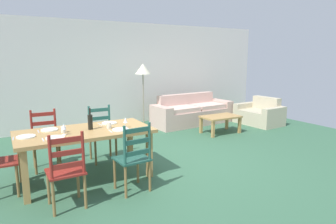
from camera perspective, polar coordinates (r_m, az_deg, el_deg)
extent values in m
cube|color=#345E44|center=(5.30, 1.12, -9.43)|extent=(9.60, 9.60, 0.02)
cube|color=silver|center=(8.01, -11.09, 7.12)|extent=(9.60, 0.16, 2.70)
cube|color=#B1864C|center=(4.49, -15.67, -3.71)|extent=(1.90, 0.96, 0.05)
cube|color=#B1864C|center=(4.12, -25.79, -11.13)|extent=(0.08, 0.08, 0.70)
cube|color=#B1864C|center=(4.52, -3.62, -8.17)|extent=(0.08, 0.08, 0.70)
cube|color=#B1864C|center=(4.84, -26.45, -8.02)|extent=(0.08, 0.08, 0.70)
cube|color=#B1864C|center=(5.19, -7.33, -5.77)|extent=(0.08, 0.08, 0.70)
cube|color=maroon|center=(3.82, -19.14, -10.78)|extent=(0.43, 0.41, 0.03)
cylinder|color=olive|center=(4.04, -22.00, -13.33)|extent=(0.04, 0.04, 0.43)
cylinder|color=olive|center=(4.10, -16.91, -12.66)|extent=(0.04, 0.04, 0.43)
cylinder|color=olive|center=(3.73, -21.17, -15.30)|extent=(0.04, 0.04, 0.43)
cylinder|color=olive|center=(3.79, -15.64, -14.52)|extent=(0.04, 0.04, 0.43)
cylinder|color=maroon|center=(3.55, -21.70, -8.10)|extent=(0.04, 0.04, 0.50)
cylinder|color=maroon|center=(3.61, -16.02, -7.42)|extent=(0.04, 0.04, 0.50)
cube|color=maroon|center=(3.62, -18.71, -9.72)|extent=(0.38, 0.03, 0.06)
cube|color=maroon|center=(3.57, -18.85, -7.46)|extent=(0.38, 0.03, 0.06)
cube|color=maroon|center=(3.53, -19.00, -5.14)|extent=(0.38, 0.03, 0.06)
cube|color=#245447|center=(4.07, -6.99, -8.92)|extent=(0.45, 0.43, 0.03)
cylinder|color=olive|center=(4.23, -10.21, -11.61)|extent=(0.04, 0.04, 0.43)
cylinder|color=olive|center=(4.37, -5.82, -10.73)|extent=(0.04, 0.04, 0.43)
cylinder|color=olive|center=(3.94, -8.14, -13.23)|extent=(0.04, 0.04, 0.43)
cylinder|color=olive|center=(4.10, -3.51, -12.19)|extent=(0.04, 0.04, 0.43)
cylinder|color=#245447|center=(3.77, -8.34, -6.36)|extent=(0.04, 0.04, 0.50)
cylinder|color=#245447|center=(3.93, -3.59, -5.56)|extent=(0.04, 0.04, 0.50)
cube|color=#245447|center=(3.89, -5.88, -7.79)|extent=(0.38, 0.05, 0.06)
cube|color=#245447|center=(3.84, -5.92, -5.67)|extent=(0.38, 0.05, 0.06)
cube|color=#245447|center=(3.80, -5.96, -3.50)|extent=(0.38, 0.05, 0.06)
cube|color=maroon|center=(5.17, -22.44, -5.44)|extent=(0.44, 0.42, 0.03)
cylinder|color=olive|center=(5.09, -20.05, -8.23)|extent=(0.04, 0.04, 0.43)
cylinder|color=olive|center=(5.06, -24.13, -8.62)|extent=(0.04, 0.04, 0.43)
cylinder|color=olive|center=(5.41, -20.53, -7.15)|extent=(0.04, 0.04, 0.43)
cylinder|color=olive|center=(5.39, -24.35, -7.51)|extent=(0.04, 0.04, 0.43)
cylinder|color=maroon|center=(5.29, -20.87, -2.05)|extent=(0.04, 0.04, 0.50)
cylinder|color=maroon|center=(5.26, -24.76, -2.39)|extent=(0.04, 0.04, 0.50)
cube|color=maroon|center=(5.30, -22.71, -3.59)|extent=(0.38, 0.04, 0.06)
cube|color=maroon|center=(5.27, -22.82, -2.01)|extent=(0.38, 0.04, 0.06)
cube|color=maroon|center=(5.24, -22.94, -0.41)|extent=(0.38, 0.04, 0.06)
cube|color=#255D51|center=(5.30, -12.45, -4.51)|extent=(0.43, 0.41, 0.03)
cylinder|color=olive|center=(5.25, -9.93, -7.15)|extent=(0.04, 0.04, 0.43)
cylinder|color=olive|center=(5.16, -13.75, -7.63)|extent=(0.04, 0.04, 0.43)
cylinder|color=olive|center=(5.56, -11.05, -6.18)|extent=(0.04, 0.04, 0.43)
cylinder|color=olive|center=(5.47, -14.67, -6.61)|extent=(0.04, 0.04, 0.43)
cylinder|color=#255D51|center=(5.44, -11.23, -1.21)|extent=(0.04, 0.04, 0.50)
cylinder|color=#255D51|center=(5.35, -14.91, -1.57)|extent=(0.04, 0.04, 0.50)
cube|color=#255D51|center=(5.42, -13.00, -2.73)|extent=(0.38, 0.03, 0.06)
cube|color=#255D51|center=(5.39, -13.07, -1.18)|extent=(0.38, 0.03, 0.06)
cube|color=#255D51|center=(5.36, -13.13, 0.39)|extent=(0.38, 0.03, 0.06)
cube|color=maroon|center=(4.49, -29.45, -8.41)|extent=(0.41, 0.43, 0.03)
cylinder|color=olive|center=(4.73, -27.06, -10.22)|extent=(0.04, 0.04, 0.43)
cylinder|color=olive|center=(4.39, -26.97, -11.79)|extent=(0.04, 0.04, 0.43)
cylinder|color=white|center=(4.16, -20.87, -4.65)|extent=(0.24, 0.24, 0.02)
cube|color=silver|center=(4.14, -22.92, -4.94)|extent=(0.02, 0.17, 0.01)
cylinder|color=white|center=(4.37, -9.15, -3.36)|extent=(0.24, 0.24, 0.02)
cube|color=silver|center=(4.33, -11.01, -3.65)|extent=(0.02, 0.17, 0.01)
cylinder|color=white|center=(4.64, -21.84, -3.18)|extent=(0.24, 0.24, 0.02)
cube|color=silver|center=(4.63, -23.68, -3.44)|extent=(0.02, 0.17, 0.01)
cylinder|color=white|center=(4.83, -11.24, -2.09)|extent=(0.24, 0.24, 0.02)
cube|color=silver|center=(4.79, -12.94, -2.34)|extent=(0.03, 0.17, 0.01)
cylinder|color=white|center=(4.37, -25.67, -4.30)|extent=(0.24, 0.24, 0.02)
cube|color=silver|center=(4.37, -27.63, -4.56)|extent=(0.03, 0.17, 0.01)
cylinder|color=black|center=(4.48, -14.72, -1.90)|extent=(0.07, 0.07, 0.22)
cylinder|color=black|center=(4.46, -14.81, -0.02)|extent=(0.02, 0.02, 0.08)
cylinder|color=black|center=(4.45, -14.84, 0.59)|extent=(0.03, 0.03, 0.02)
cylinder|color=white|center=(4.31, -19.34, -4.13)|extent=(0.06, 0.06, 0.01)
cylinder|color=white|center=(4.30, -19.37, -3.64)|extent=(0.01, 0.01, 0.07)
cone|color=white|center=(4.28, -19.43, -2.63)|extent=(0.06, 0.06, 0.08)
cylinder|color=white|center=(4.52, -8.16, -2.96)|extent=(0.06, 0.06, 0.01)
cylinder|color=white|center=(4.51, -8.17, -2.49)|extent=(0.01, 0.01, 0.07)
cone|color=white|center=(4.49, -8.20, -1.53)|extent=(0.06, 0.06, 0.08)
cylinder|color=beige|center=(4.50, -11.30, -2.58)|extent=(0.07, 0.07, 0.09)
cylinder|color=beige|center=(4.42, -19.46, -3.20)|extent=(0.07, 0.07, 0.09)
cube|color=#CFA89A|center=(8.09, 4.76, -0.91)|extent=(1.86, 0.93, 0.40)
cube|color=#CFA89A|center=(8.28, 3.48, 0.79)|extent=(1.81, 0.34, 0.80)
cube|color=#CFA89A|center=(8.74, 10.00, 0.42)|extent=(0.30, 0.82, 0.58)
cube|color=#CFA89A|center=(7.49, -1.34, -1.10)|extent=(0.30, 0.82, 0.58)
cube|color=beige|center=(8.29, 7.43, 1.15)|extent=(0.91, 0.70, 0.12)
cube|color=beige|center=(7.73, 2.41, 0.55)|extent=(0.91, 0.70, 0.12)
cube|color=#B1864C|center=(7.16, 10.08, -0.90)|extent=(0.90, 0.56, 0.04)
cube|color=#B1864C|center=(6.78, 8.65, -3.31)|extent=(0.06, 0.06, 0.38)
cube|color=#B1864C|center=(7.30, 13.60, -2.51)|extent=(0.06, 0.06, 0.38)
cube|color=#B1864C|center=(7.14, 6.37, -2.56)|extent=(0.06, 0.06, 0.38)
cube|color=#B1864C|center=(7.63, 11.25, -1.85)|extent=(0.06, 0.06, 0.38)
cube|color=#BFB394|center=(8.42, 17.02, -0.96)|extent=(0.86, 0.86, 0.38)
cube|color=#BFB394|center=(8.62, 18.35, 0.38)|extent=(0.26, 0.81, 0.72)
cube|color=#BFB394|center=(8.11, 19.72, -1.03)|extent=(0.81, 0.24, 0.52)
cube|color=#BFB394|center=(8.71, 14.56, 0.02)|extent=(0.81, 0.24, 0.52)
cylinder|color=#332D28|center=(7.69, -4.68, -2.92)|extent=(0.28, 0.28, 0.03)
cylinder|color=gray|center=(7.56, -4.76, 2.17)|extent=(0.03, 0.03, 1.35)
cone|color=beige|center=(7.48, -4.85, 8.28)|extent=(0.40, 0.40, 0.26)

